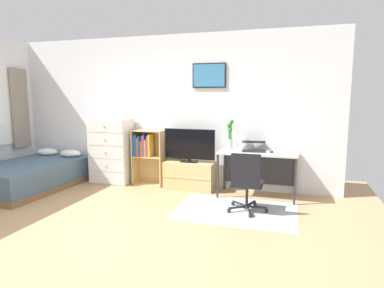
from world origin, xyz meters
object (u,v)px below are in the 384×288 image
object	(u,v)px
dresser	(112,151)
bookshelf	(147,152)
computer_mouse	(272,152)
laptop	(254,147)
television	(189,146)
bed	(31,175)
bamboo_vase	(230,134)
wine_glass	(236,143)
tv_stand	(190,175)
office_chair	(246,181)
desk	(258,159)

from	to	relation	value
dresser	bookshelf	world-z (taller)	dresser
bookshelf	computer_mouse	world-z (taller)	bookshelf
dresser	laptop	bearing A→B (deg)	0.31
television	computer_mouse	xyz separation A→B (m)	(1.40, -0.11, -0.02)
bed	bamboo_vase	xyz separation A→B (m)	(3.40, 0.87, 0.76)
bookshelf	wine_glass	distance (m)	1.70
dresser	television	distance (m)	1.55
bamboo_vase	dresser	bearing A→B (deg)	-177.73
tv_stand	office_chair	world-z (taller)	office_chair
bed	wine_glass	xyz separation A→B (m)	(3.54, 0.67, 0.64)
bed	laptop	bearing A→B (deg)	13.54
dresser	wine_glass	size ratio (longest dim) A/B	6.74
dresser	bookshelf	distance (m)	0.70
tv_stand	office_chair	bearing A→B (deg)	-39.38
bookshelf	laptop	size ratio (longest dim) A/B	2.22
office_chair	bamboo_vase	distance (m)	1.21
bookshelf	laptop	distance (m)	1.96
bed	desk	bearing A→B (deg)	13.08
dresser	desk	distance (m)	2.72
bed	bamboo_vase	size ratio (longest dim) A/B	4.09
laptop	computer_mouse	xyz separation A→B (m)	(0.30, -0.13, -0.05)
bed	office_chair	xyz separation A→B (m)	(3.84, -0.13, 0.22)
television	computer_mouse	size ratio (longest dim) A/B	8.71
tv_stand	computer_mouse	distance (m)	1.49
bed	computer_mouse	bearing A→B (deg)	10.97
television	bamboo_vase	distance (m)	0.73
dresser	wine_glass	bearing A→B (deg)	-2.51
tv_stand	television	bearing A→B (deg)	-90.00
bookshelf	television	xyz separation A→B (m)	(0.84, -0.07, 0.18)
bamboo_vase	wine_glass	world-z (taller)	bamboo_vase
bed	tv_stand	distance (m)	2.83
tv_stand	wine_glass	distance (m)	1.05
dresser	bamboo_vase	world-z (taller)	bamboo_vase
television	office_chair	size ratio (longest dim) A/B	1.05
bookshelf	bamboo_vase	distance (m)	1.59
laptop	bamboo_vase	world-z (taller)	bamboo_vase
computer_mouse	laptop	bearing A→B (deg)	156.48
bed	desk	distance (m)	3.99
bookshelf	computer_mouse	size ratio (longest dim) A/B	9.71
computer_mouse	dresser	bearing A→B (deg)	177.77
computer_mouse	bamboo_vase	distance (m)	0.77
laptop	wine_glass	world-z (taller)	wine_glass
desk	computer_mouse	size ratio (longest dim) A/B	11.99
laptop	bamboo_vase	bearing A→B (deg)	161.27
dresser	office_chair	size ratio (longest dim) A/B	1.41
bookshelf	wine_glass	size ratio (longest dim) A/B	5.61
bookshelf	laptop	xyz separation A→B (m)	(1.95, -0.05, 0.21)
bookshelf	office_chair	xyz separation A→B (m)	(1.97, -0.97, -0.14)
bookshelf	computer_mouse	distance (m)	2.25
television	office_chair	xyz separation A→B (m)	(1.12, -0.90, -0.32)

